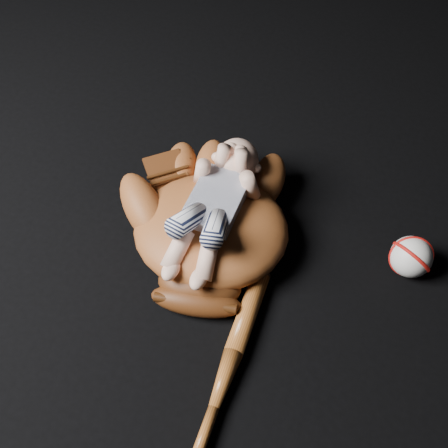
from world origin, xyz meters
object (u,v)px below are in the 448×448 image
object	(u,v)px
baseball_glove	(211,225)
baseball_bat	(229,364)
baseball	(411,257)
newborn_baby	(211,208)

from	to	relation	value
baseball_glove	baseball_bat	distance (m)	0.28
baseball_bat	baseball	world-z (taller)	baseball
baseball	baseball_bat	bearing A→B (deg)	-130.69
newborn_baby	baseball_bat	distance (m)	0.30
baseball	baseball_glove	bearing A→B (deg)	-169.93
baseball_glove	newborn_baby	xyz separation A→B (m)	(0.00, 0.00, 0.05)
baseball_bat	baseball	xyz separation A→B (m)	(0.28, 0.32, 0.02)
baseball_glove	newborn_baby	world-z (taller)	newborn_baby
baseball_glove	newborn_baby	size ratio (longest dim) A/B	1.29
baseball_glove	baseball	bearing A→B (deg)	1.51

